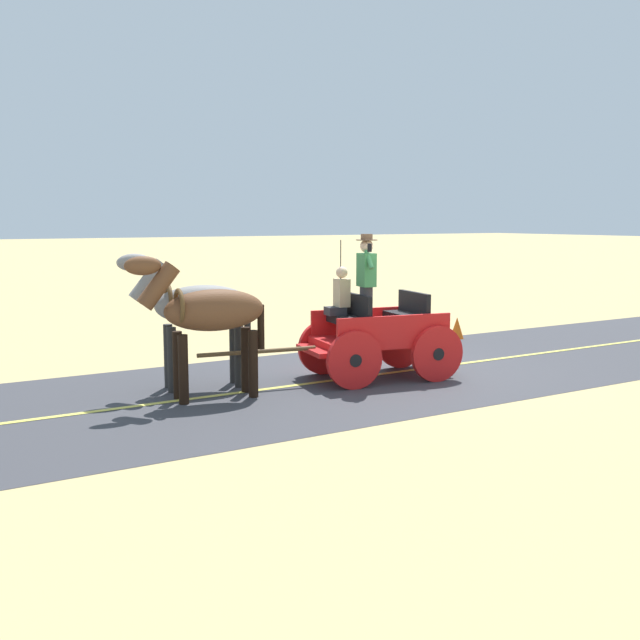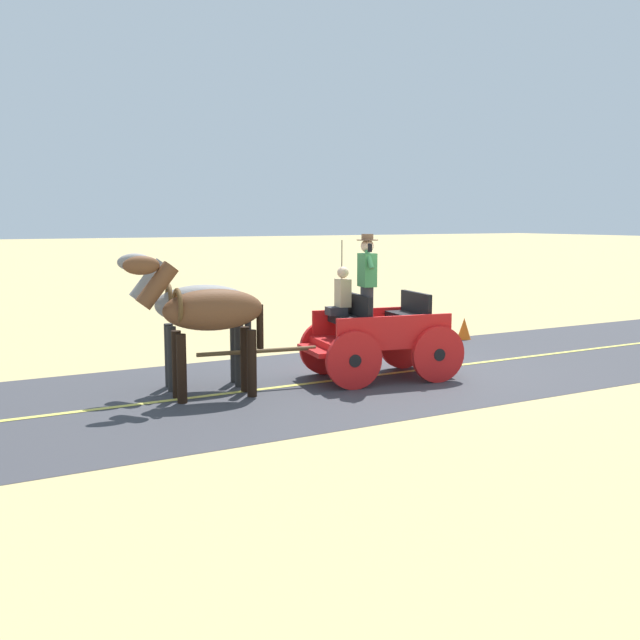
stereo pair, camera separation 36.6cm
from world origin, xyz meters
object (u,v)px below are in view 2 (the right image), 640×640
traffic_cone (464,329)px  horse_drawn_carriage (376,332)px  horse_near_side (206,313)px  horse_off_side (196,307)px

traffic_cone → horse_drawn_carriage: bearing=121.8°
horse_drawn_carriage → horse_near_side: horse_drawn_carriage is taller
horse_drawn_carriage → horse_off_side: (0.87, 2.93, 0.51)m
horse_off_side → horse_drawn_carriage: bearing=-106.6°
horse_off_side → traffic_cone: (1.68, -7.05, -1.07)m
horse_off_side → traffic_cone: horse_off_side is taller
horse_near_side → traffic_cone: size_ratio=4.42×
horse_near_side → horse_off_side: same height
horse_drawn_carriage → horse_near_side: size_ratio=2.04×
horse_near_side → traffic_cone: horse_near_side is taller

